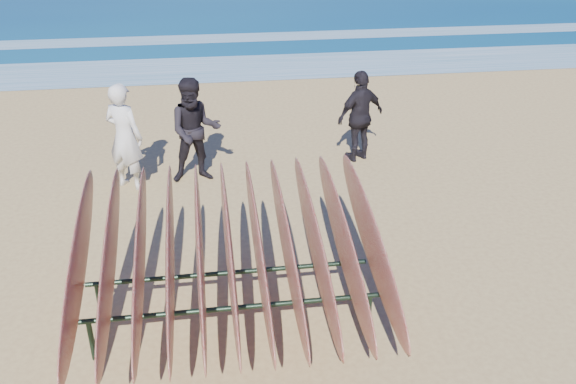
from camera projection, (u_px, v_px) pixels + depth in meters
name	position (u px, v px, depth m)	size (l,w,h in m)	color
ground	(297.00, 290.00, 7.51)	(120.00, 120.00, 0.00)	tan
foam_near	(241.00, 68.00, 16.31)	(160.00, 160.00, 0.00)	white
foam_far	(234.00, 38.00, 19.39)	(160.00, 160.00, 0.00)	white
surfboard_rack	(229.00, 252.00, 6.45)	(3.21, 3.05, 1.66)	black
person_white	(125.00, 137.00, 9.65)	(0.64, 0.42, 1.75)	silver
person_dark_a	(195.00, 131.00, 9.88)	(0.85, 0.66, 1.75)	black
person_dark_b	(360.00, 116.00, 10.66)	(0.95, 0.40, 1.63)	black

